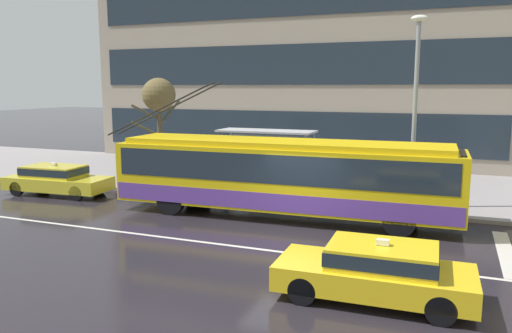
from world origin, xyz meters
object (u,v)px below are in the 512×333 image
pedestrian_approaching_curb (225,170)px  street_tree_bare (159,98)px  bus_shelter (268,146)px  trolleybus (283,175)px  street_lamp (415,97)px  pedestrian_at_shelter (307,156)px  taxi_oncoming_near (377,269)px  taxi_queued_behind_bus (57,179)px

pedestrian_approaching_curb → street_tree_bare: size_ratio=0.34×
bus_shelter → pedestrian_approaching_curb: bus_shelter is taller
trolleybus → bus_shelter: 4.42m
bus_shelter → street_lamp: bearing=-11.5°
pedestrian_at_shelter → street_tree_bare: 7.78m
taxi_oncoming_near → street_lamp: 9.44m
trolleybus → bus_shelter: (-2.00, 3.91, 0.54)m
bus_shelter → street_tree_bare: street_tree_bare is taller
street_lamp → taxi_queued_behind_bus: bearing=-169.7°
taxi_queued_behind_bus → pedestrian_approaching_curb: (6.91, 2.56, 0.41)m
taxi_queued_behind_bus → bus_shelter: bus_shelter is taller
taxi_oncoming_near → street_tree_bare: (-11.90, 10.22, 3.44)m
pedestrian_approaching_curb → street_lamp: bearing=0.6°
trolleybus → pedestrian_approaching_curb: (-3.45, 2.56, -0.42)m
street_tree_bare → trolleybus: bearing=-28.3°
taxi_oncoming_near → pedestrian_approaching_curb: 11.57m
trolleybus → taxi_queued_behind_bus: 10.40m
taxi_oncoming_near → pedestrian_approaching_curb: bearing=131.6°
pedestrian_approaching_curb → street_tree_bare: street_tree_bare is taller
trolleybus → bus_shelter: size_ratio=3.13×
bus_shelter → pedestrian_at_shelter: bus_shelter is taller
street_lamp → street_tree_bare: street_lamp is taller
bus_shelter → street_lamp: (6.23, -1.27, 2.21)m
pedestrian_at_shelter → street_lamp: size_ratio=0.27×
bus_shelter → pedestrian_approaching_curb: bearing=-137.1°
trolleybus → street_tree_bare: 9.10m
pedestrian_at_shelter → taxi_queued_behind_bus: bearing=-156.3°
taxi_queued_behind_bus → taxi_oncoming_near: same height
pedestrian_approaching_curb → street_lamp: size_ratio=0.23×
street_tree_bare → street_lamp: bearing=-7.1°
pedestrian_at_shelter → street_lamp: 5.56m
pedestrian_approaching_curb → taxi_oncoming_near: bearing=-48.4°
taxi_oncoming_near → street_lamp: size_ratio=0.61×
trolleybus → taxi_oncoming_near: trolleybus is taller
pedestrian_at_shelter → street_lamp: (4.56, -1.76, 2.65)m
street_lamp → trolleybus: bearing=-148.1°
taxi_oncoming_near → bus_shelter: bus_shelter is taller
trolleybus → taxi_oncoming_near: bearing=-55.3°
taxi_oncoming_near → bus_shelter: size_ratio=1.01×
trolleybus → street_lamp: size_ratio=1.88×
trolleybus → street_tree_bare: (-7.68, 4.13, 2.61)m
trolleybus → taxi_oncoming_near: 7.45m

